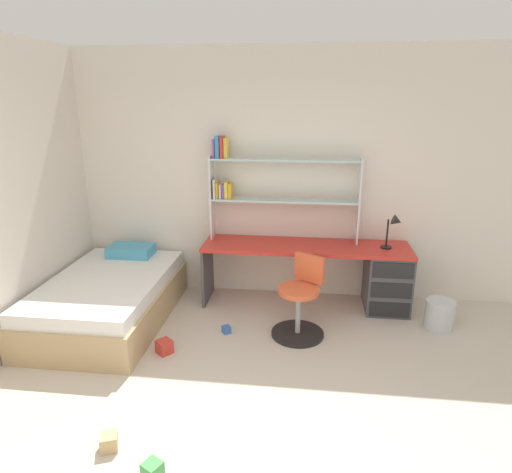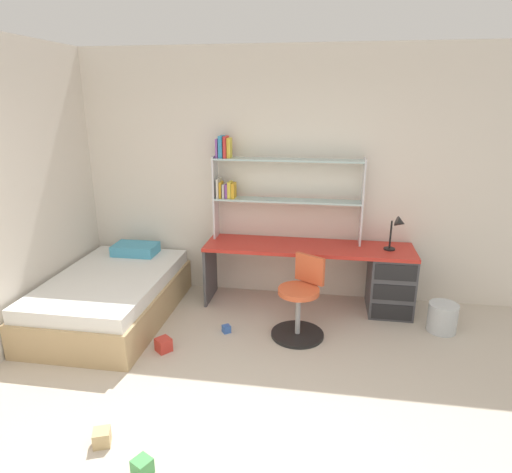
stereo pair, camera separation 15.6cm
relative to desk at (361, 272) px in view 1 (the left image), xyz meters
The scene contains 12 objects.
ground_plane 2.66m from the desk, 111.75° to the right, with size 5.53×6.48×0.02m, color beige.
room_shell 2.68m from the desk, 152.34° to the right, with size 5.53×6.48×2.79m.
desk is the anchor object (origin of this frame).
bookshelf_hutch 1.45m from the desk, behind, with size 1.64×0.22×1.15m.
desk_lamp 0.63m from the desk, ahead, with size 0.20×0.17×0.38m.
swivel_chair 0.94m from the desk, 133.47° to the right, with size 0.52×0.52×0.80m.
bed_platform 2.71m from the desk, 166.71° to the right, with size 1.17×1.84×0.60m.
waste_bin 0.90m from the desk, 26.43° to the right, with size 0.29×0.29×0.29m, color silver.
toy_block_blue_0 1.61m from the desk, 151.17° to the right, with size 0.07×0.07×0.07m, color #3860B7.
toy_block_red_1 2.24m from the desk, 147.81° to the right, with size 0.13×0.13×0.13m, color red.
toy_block_natural_2 3.03m from the desk, 128.44° to the right, with size 0.11×0.11×0.11m, color tan.
toy_block_green_3 2.98m from the desk, 120.54° to the right, with size 0.11×0.11×0.11m, color #479E51.
Camera 1 is at (0.36, -2.20, 2.26)m, focal length 31.12 mm.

